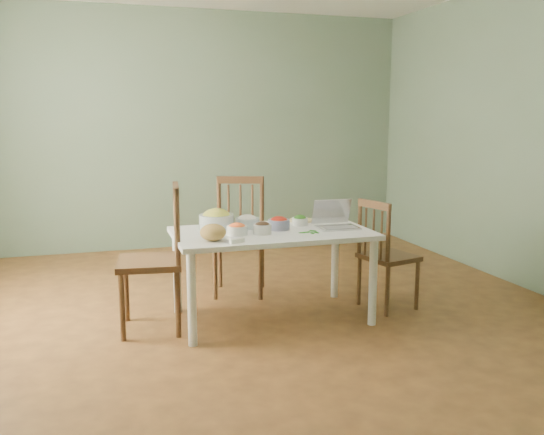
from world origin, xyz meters
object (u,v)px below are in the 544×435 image
object	(u,v)px
chair_right	(389,254)
bowl_squash	(216,219)
laptop	(338,215)
chair_left	(149,259)
dining_table	(272,275)
bread_boule	(213,232)
chair_far	(239,237)

from	to	relation	value
chair_right	bowl_squash	world-z (taller)	chair_right
bowl_squash	laptop	bearing A→B (deg)	-15.20
chair_right	chair_left	bearing A→B (deg)	74.02
dining_table	bread_boule	size ratio (longest dim) A/B	8.07
bowl_squash	chair_right	bearing A→B (deg)	-8.63
bread_boule	laptop	distance (m)	1.00
laptop	bowl_squash	bearing A→B (deg)	167.10
chair_left	laptop	size ratio (longest dim) A/B	3.42
chair_left	chair_far	bearing A→B (deg)	135.31
chair_right	laptop	distance (m)	0.57
chair_left	laptop	distance (m)	1.42
chair_left	chair_right	distance (m)	1.86
chair_left	laptop	world-z (taller)	chair_left
chair_right	laptop	bearing A→B (deg)	80.70
bread_boule	laptop	size ratio (longest dim) A/B	0.59
chair_far	bread_boule	bearing A→B (deg)	-95.80
chair_left	bowl_squash	bearing A→B (deg)	111.50
chair_far	laptop	xyz separation A→B (m)	(0.58, -0.75, 0.28)
chair_far	laptop	bearing A→B (deg)	-33.54
dining_table	chair_far	distance (m)	0.71
chair_right	dining_table	bearing A→B (deg)	74.85
bread_boule	laptop	bearing A→B (deg)	8.58
chair_far	bowl_squash	distance (m)	0.64
dining_table	chair_right	distance (m)	0.97
bread_boule	bowl_squash	world-z (taller)	bowl_squash
chair_right	bread_boule	xyz separation A→B (m)	(-1.44, -0.18, 0.30)
chair_left	laptop	xyz separation A→B (m)	(1.39, -0.11, 0.26)
chair_right	bread_boule	bearing A→B (deg)	83.51
chair_far	chair_left	size ratio (longest dim) A/B	0.96
bowl_squash	laptop	xyz separation A→B (m)	(0.88, -0.24, 0.03)
bowl_squash	chair_left	bearing A→B (deg)	-165.58
chair_left	chair_right	world-z (taller)	chair_left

